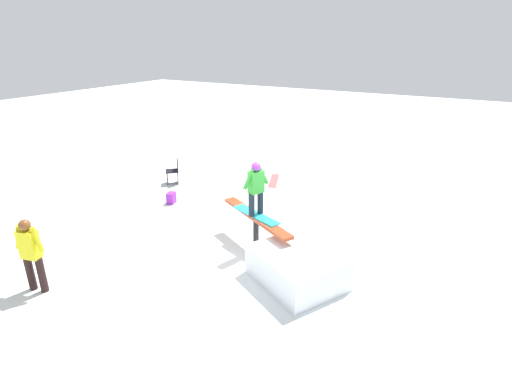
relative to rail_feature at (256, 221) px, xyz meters
name	(u,v)px	position (x,y,z in m)	size (l,w,h in m)	color
ground_plane	(256,248)	(0.00, 0.00, -0.75)	(60.00, 60.00, 0.00)	white
rail_feature	(256,221)	(0.00, 0.00, 0.00)	(2.46, 1.50, 0.89)	black
snow_kicker_ramp	(298,267)	(-1.45, 0.78, -0.42)	(1.80, 1.50, 0.68)	white
main_rider_on_rail	(256,190)	(0.00, 0.00, 0.79)	(1.45, 0.78, 1.33)	#24B8CD
bystander_yellow	(31,252)	(3.03, 3.68, 0.14)	(0.67, 0.30, 1.59)	black
loose_snowboard_coral	(274,181)	(1.86, -4.58, -0.74)	(1.39, 0.28, 0.02)	#DF5F5E
folding_chair	(174,172)	(4.81, -2.63, -0.34)	(0.62, 0.62, 0.88)	#3F3F44
backpack_on_snow	(171,198)	(3.70, -1.19, -0.58)	(0.30, 0.22, 0.34)	purple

